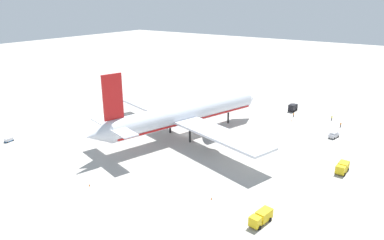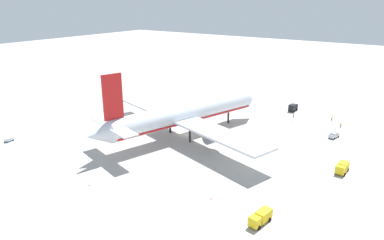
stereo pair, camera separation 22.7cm
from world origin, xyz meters
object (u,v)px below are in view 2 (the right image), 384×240
Objects in this scene: service_van at (334,135)px; traffic_cone_3 at (187,101)px; ground_worker_2 at (332,118)px; traffic_cone_2 at (89,185)px; service_truck_0 at (293,107)px; ground_worker_0 at (341,125)px; traffic_cone_0 at (211,198)px; traffic_cone_1 at (291,121)px; airliner at (184,114)px; service_truck_2 at (261,217)px; service_truck_1 at (342,167)px; baggage_cart_1 at (9,139)px; baggage_cart_0 at (245,101)px; ground_worker_1 at (294,115)px.

service_van reaches higher than traffic_cone_3.
ground_worker_2 reaches higher than traffic_cone_2.
ground_worker_0 is (-8.66, -20.86, -0.70)m from service_truck_0.
traffic_cone_0 is 30.36m from traffic_cone_2.
service_truck_0 reaches higher than traffic_cone_1.
airliner reaches higher than service_truck_2.
service_van is 8.06× the size of traffic_cone_3.
ground_worker_2 is at bearing 16.62° from service_van.
airliner is at bearing 157.50° from service_truck_0.
baggage_cart_1 is at bearing 112.78° from service_truck_1.
baggage_cart_0 is 5.64× the size of traffic_cone_3.
baggage_cart_0 is at bearing 78.16° from ground_worker_0.
baggage_cart_0 is at bearing 89.11° from service_truck_0.
ground_worker_0 is 7.61m from ground_worker_2.
ground_worker_0 reaches higher than traffic_cone_0.
baggage_cart_0 is 94.01m from baggage_cart_1.
service_truck_1 reaches higher than traffic_cone_1.
service_truck_0 is 76.92m from traffic_cone_0.
traffic_cone_1 is (65.74, 17.85, -1.18)m from service_truck_2.
traffic_cone_3 is at bearing 45.23° from service_truck_2.
traffic_cone_1 is at bearing -116.36° from baggage_cart_0.
ground_worker_2 is (18.00, 5.37, -0.13)m from service_van.
traffic_cone_2 is (-88.77, -3.02, -0.55)m from baggage_cart_0.
traffic_cone_1 is at bearing 4.20° from traffic_cone_0.
traffic_cone_1 is (32.45, 25.86, -1.20)m from service_truck_1.
service_van reaches higher than ground_worker_0.
traffic_cone_1 is (-10.00, 12.08, -0.63)m from ground_worker_2.
baggage_cart_1 is at bearing 129.91° from airliner.
traffic_cone_3 is (-6.24, 46.56, -0.60)m from ground_worker_1.
baggage_cart_1 is at bearing 126.88° from service_van.
traffic_cone_0 and traffic_cone_3 have the same top height.
service_truck_1 reaches higher than service_truck_2.
baggage_cart_1 is 1.97× the size of ground_worker_0.
baggage_cart_0 is at bearing 73.46° from ground_worker_1.
airliner is 40.81× the size of ground_worker_2.
service_truck_0 is 81.41m from service_truck_2.
service_van reaches higher than baggage_cart_0.
baggage_cart_1 is at bearing 96.20° from traffic_cone_0.
traffic_cone_2 is at bearing -178.05° from baggage_cart_0.
service_van is 1.27× the size of baggage_cart_1.
service_truck_0 is 0.76× the size of service_truck_2.
service_van is at bearing -12.89° from traffic_cone_0.
ground_worker_2 is (4.45, -13.24, 0.03)m from ground_worker_1.
traffic_cone_1 is (35.39, -24.02, -7.38)m from airliner.
ground_worker_0 is at bearing -26.59° from traffic_cone_2.
service_van is at bearing -133.74° from service_truck_0.
service_truck_0 is 2.67× the size of ground_worker_2.
traffic_cone_2 is (-85.79, 35.27, -0.63)m from ground_worker_2.
service_van reaches higher than traffic_cone_0.
service_truck_2 is at bearing -125.93° from airliner.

